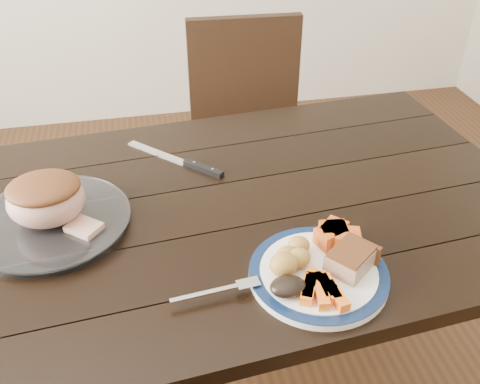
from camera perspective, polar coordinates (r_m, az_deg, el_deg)
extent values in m
cube|color=black|center=(1.29, -3.68, -2.46)|extent=(1.67, 1.03, 0.04)
cube|color=black|center=(2.02, 14.41, -1.04)|extent=(0.07, 0.07, 0.71)
cube|color=black|center=(2.01, 1.34, 3.32)|extent=(0.44, 0.44, 0.04)
cube|color=black|center=(2.07, 0.45, 12.13)|extent=(0.42, 0.06, 0.46)
cube|color=black|center=(2.32, 4.87, 1.09)|extent=(0.04, 0.04, 0.43)
cube|color=black|center=(2.04, 7.13, -4.54)|extent=(0.04, 0.04, 0.43)
cube|color=black|center=(2.27, -4.01, 0.29)|extent=(0.04, 0.04, 0.43)
cube|color=black|center=(1.99, -2.98, -5.61)|extent=(0.04, 0.04, 0.43)
cylinder|color=white|center=(1.10, 8.35, -8.70)|extent=(0.28, 0.28, 0.02)
torus|color=#0B1C3B|center=(1.10, 8.39, -8.38)|extent=(0.28, 0.28, 0.02)
cylinder|color=white|center=(1.29, -19.40, -3.15)|extent=(0.34, 0.34, 0.02)
cube|color=#A57E65|center=(1.10, 11.70, -7.11)|extent=(0.12, 0.11, 0.04)
ellipsoid|color=gold|center=(1.06, 4.67, -7.70)|extent=(0.06, 0.05, 0.05)
ellipsoid|color=gold|center=(1.08, 6.31, -7.01)|extent=(0.05, 0.04, 0.04)
ellipsoid|color=gold|center=(1.11, 6.27, -5.71)|extent=(0.05, 0.04, 0.04)
ellipsoid|color=gold|center=(1.09, 5.01, -6.71)|extent=(0.04, 0.04, 0.04)
cube|color=orange|center=(1.03, 10.22, -10.87)|extent=(0.03, 0.07, 0.02)
cube|color=orange|center=(1.06, 8.64, -9.44)|extent=(0.05, 0.07, 0.02)
cube|color=orange|center=(1.04, 7.26, -10.32)|extent=(0.05, 0.07, 0.02)
cube|color=orange|center=(1.05, 9.07, -9.94)|extent=(0.02, 0.07, 0.02)
cube|color=orange|center=(1.04, 9.56, -10.13)|extent=(0.03, 0.07, 0.02)
cube|color=orange|center=(1.03, 8.65, -10.72)|extent=(0.03, 0.07, 0.02)
cube|color=orange|center=(1.04, 7.41, -10.10)|extent=(0.05, 0.07, 0.02)
cube|color=#E65519|center=(1.16, 9.89, -4.30)|extent=(0.06, 0.05, 0.04)
cube|color=#E65519|center=(1.14, 11.28, -4.97)|extent=(0.06, 0.06, 0.04)
cube|color=#E65519|center=(1.16, 9.98, -4.20)|extent=(0.07, 0.07, 0.04)
cube|color=#E65519|center=(1.14, 9.55, -4.71)|extent=(0.07, 0.06, 0.04)
ellipsoid|color=black|center=(1.03, 5.15, -10.01)|extent=(0.07, 0.05, 0.03)
cube|color=silver|center=(1.04, -3.66, -10.78)|extent=(0.14, 0.02, 0.00)
cube|color=silver|center=(1.05, 0.88, -9.75)|extent=(0.05, 0.03, 0.00)
ellipsoid|color=tan|center=(1.25, -19.96, -0.86)|extent=(0.17, 0.15, 0.11)
cube|color=tan|center=(1.22, -16.29, -3.71)|extent=(0.09, 0.09, 0.02)
cube|color=silver|center=(1.50, -8.83, 4.19)|extent=(0.16, 0.16, 0.00)
cube|color=black|center=(1.41, -3.94, 2.55)|extent=(0.10, 0.10, 0.01)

